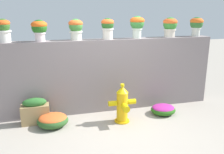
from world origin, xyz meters
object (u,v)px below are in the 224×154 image
object	(u,v)px
potted_plant_2	(76,27)
fire_hydrant	(122,105)
potted_plant_5	(170,25)
planter_box	(35,111)
potted_plant_0	(3,29)
potted_plant_4	(137,24)
potted_plant_6	(197,24)
flower_bush_right	(163,109)
potted_plant_1	(39,28)
potted_plant_3	(108,27)
flower_bush_left	(53,120)

from	to	relation	value
potted_plant_2	fire_hydrant	xyz separation A→B (m)	(0.78, -0.77, -1.50)
potted_plant_5	planter_box	distance (m)	3.49
fire_hydrant	potted_plant_0	bearing A→B (deg)	160.41
potted_plant_4	potted_plant_6	xyz separation A→B (m)	(1.50, 0.02, -0.03)
potted_plant_0	flower_bush_right	size ratio (longest dim) A/B	0.83
potted_plant_2	fire_hydrant	world-z (taller)	potted_plant_2
potted_plant_5	potted_plant_1	bearing A→B (deg)	-178.85
potted_plant_1	potted_plant_5	distance (m)	2.88
potted_plant_1	flower_bush_right	world-z (taller)	potted_plant_1
potted_plant_4	planter_box	xyz separation A→B (m)	(-2.26, -0.38, -1.66)
potted_plant_3	potted_plant_4	world-z (taller)	potted_plant_4
potted_plant_2	potted_plant_5	size ratio (longest dim) A/B	0.98
potted_plant_0	potted_plant_2	distance (m)	1.39
potted_plant_4	potted_plant_5	distance (m)	0.81
flower_bush_right	planter_box	size ratio (longest dim) A/B	1.00
potted_plant_0	potted_plant_2	xyz separation A→B (m)	(1.39, -0.00, -0.00)
potted_plant_1	planter_box	distance (m)	1.66
potted_plant_6	potted_plant_2	bearing A→B (deg)	-179.83
planter_box	flower_bush_left	bearing A→B (deg)	-34.81
flower_bush_right	planter_box	xyz separation A→B (m)	(-2.69, 0.24, 0.15)
potted_plant_5	flower_bush_right	world-z (taller)	potted_plant_5
potted_plant_5	planter_box	bearing A→B (deg)	-172.59
fire_hydrant	flower_bush_left	bearing A→B (deg)	173.56
potted_plant_2	potted_plant_1	bearing A→B (deg)	-176.09
potted_plant_2	potted_plant_6	distance (m)	2.84
potted_plant_6	potted_plant_1	bearing A→B (deg)	-179.07
potted_plant_5	potted_plant_6	world-z (taller)	potted_plant_6
potted_plant_6	fire_hydrant	xyz separation A→B (m)	(-2.06, -0.78, -1.52)
potted_plant_2	flower_bush_left	xyz separation A→B (m)	(-0.59, -0.62, -1.73)
potted_plant_0	planter_box	distance (m)	1.72
potted_plant_1	potted_plant_4	size ratio (longest dim) A/B	0.89
potted_plant_2	potted_plant_4	world-z (taller)	potted_plant_4
potted_plant_5	planter_box	size ratio (longest dim) A/B	0.81
potted_plant_0	potted_plant_4	size ratio (longest dim) A/B	0.94
potted_plant_5	potted_plant_6	bearing A→B (deg)	0.02
planter_box	fire_hydrant	bearing A→B (deg)	-12.66
potted_plant_2	planter_box	world-z (taller)	potted_plant_2
potted_plant_0	fire_hydrant	bearing A→B (deg)	-19.59
flower_bush_left	planter_box	bearing A→B (deg)	145.19
potted_plant_5	potted_plant_2	bearing A→B (deg)	-179.78
potted_plant_1	potted_plant_2	distance (m)	0.73
potted_plant_6	fire_hydrant	size ratio (longest dim) A/B	0.55
potted_plant_4	potted_plant_3	bearing A→B (deg)	-176.69
potted_plant_6	flower_bush_right	size ratio (longest dim) A/B	0.82
potted_plant_4	potted_plant_0	bearing A→B (deg)	179.71
potted_plant_1	flower_bush_left	bearing A→B (deg)	-77.09
potted_plant_0	potted_plant_1	world-z (taller)	potted_plant_0
potted_plant_5	flower_bush_left	xyz separation A→B (m)	(-2.75, -0.63, -1.74)
fire_hydrant	flower_bush_right	world-z (taller)	fire_hydrant
potted_plant_1	potted_plant_6	xyz separation A→B (m)	(3.56, 0.06, 0.02)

